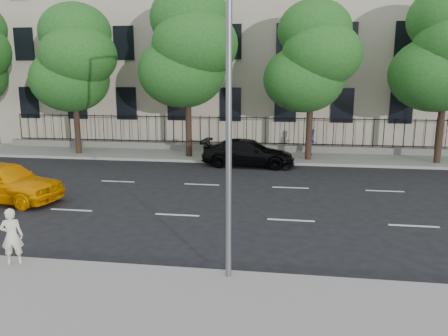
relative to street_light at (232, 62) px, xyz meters
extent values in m
plane|color=black|center=(-2.50, 1.77, -5.15)|extent=(120.00, 120.00, 0.00)
cube|color=gray|center=(-2.50, -2.23, -5.07)|extent=(60.00, 4.00, 0.15)
cube|color=gray|center=(-2.50, 15.77, -5.07)|extent=(60.00, 4.00, 0.15)
cube|color=beige|center=(-2.50, 24.77, 3.85)|extent=(34.00, 12.00, 18.00)
cube|color=slate|center=(-2.50, 17.47, -4.80)|extent=(30.00, 0.50, 0.40)
cube|color=black|center=(-2.50, 17.47, -4.50)|extent=(28.80, 0.05, 0.05)
cube|color=black|center=(-2.50, 17.47, -2.90)|extent=(28.80, 0.05, 0.05)
cylinder|color=slate|center=(0.00, -0.53, -1.00)|extent=(0.14, 0.14, 8.00)
cylinder|color=#382619|center=(-11.50, 14.97, -3.51)|extent=(0.36, 0.36, 2.97)
ellipsoid|color=#1E571D|center=(-11.90, 15.27, -0.52)|extent=(4.75, 4.75, 3.90)
ellipsoid|color=#1E571D|center=(-11.00, 14.77, 0.85)|extent=(4.50, 4.50, 3.70)
ellipsoid|color=#1E571D|center=(-11.40, 15.37, 2.23)|extent=(4.25, 4.25, 3.50)
cylinder|color=#382619|center=(-4.50, 14.97, -3.34)|extent=(0.36, 0.36, 3.32)
ellipsoid|color=#1E571D|center=(-4.90, 15.27, -0.05)|extent=(5.13, 5.13, 4.21)
ellipsoid|color=#1E571D|center=(-4.00, 14.77, 1.43)|extent=(4.86, 4.86, 4.00)
ellipsoid|color=#1E571D|center=(-4.40, 15.37, 2.92)|extent=(4.59, 4.59, 3.78)
cylinder|color=#382619|center=(2.50, 14.97, -3.46)|extent=(0.36, 0.36, 3.08)
ellipsoid|color=#1E571D|center=(2.10, 15.27, -0.48)|extent=(4.56, 4.56, 3.74)
ellipsoid|color=#1E571D|center=(3.00, 14.77, 0.84)|extent=(4.32, 4.32, 3.55)
ellipsoid|color=#1E571D|center=(2.60, 15.37, 2.16)|extent=(4.08, 4.08, 3.36)
cylinder|color=#382619|center=(9.50, 14.97, -3.39)|extent=(0.36, 0.36, 3.22)
ellipsoid|color=#1E571D|center=(9.10, 15.27, -0.22)|extent=(4.94, 4.94, 4.06)
imported|color=#FF9F00|center=(-9.62, 4.99, -4.35)|extent=(4.88, 2.50, 1.59)
imported|color=black|center=(-0.81, 13.27, -4.42)|extent=(5.14, 2.31, 1.46)
imported|color=#ECE7CC|center=(-5.50, -0.63, -4.27)|extent=(0.63, 0.53, 1.46)
imported|color=navy|center=(2.76, 16.45, -4.21)|extent=(0.61, 0.77, 1.57)
camera|label=1|loc=(1.31, -10.14, -0.32)|focal=35.00mm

